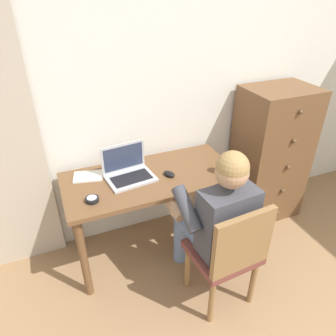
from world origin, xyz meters
The scene contains 10 objects.
wall_back centered at (0.00, 2.20, 1.25)m, with size 4.80×0.05×2.50m, color silver.
desk centered at (-0.37, 1.82, 0.64)m, with size 1.30×0.62×0.74m.
dresser centered at (0.83, 1.91, 0.62)m, with size 0.60×0.48×1.25m.
chair centered at (-0.08, 1.14, 0.48)m, with size 0.45×0.43×0.87m.
person_seated centered at (-0.09, 1.32, 0.67)m, with size 0.55×0.60×1.19m.
laptop centered at (-0.53, 1.87, 0.79)m, with size 0.37×0.29×0.24m.
computer_mouse centered at (-0.24, 1.77, 0.76)m, with size 0.06×0.10×0.03m, color black.
desk_clock centered at (-0.84, 1.67, 0.76)m, with size 0.09×0.09×0.03m.
notebook_pad centered at (-0.81, 1.98, 0.75)m, with size 0.21×0.15×0.01m, color silver.
coffee_mug centered at (0.14, 1.66, 0.79)m, with size 0.12×0.08×0.09m.
Camera 1 is at (-1.01, -0.07, 2.01)m, focal length 33.73 mm.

